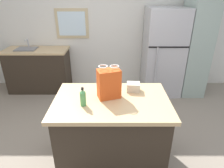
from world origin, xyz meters
The scene contains 9 objects.
ground centered at (0.00, 0.00, 0.00)m, with size 6.83×6.83×0.00m, color gray.
back_wall centered at (-0.01, 2.21, 1.40)m, with size 5.69×0.13×2.79m.
kitchen_island centered at (0.18, -0.15, 0.44)m, with size 1.30×0.86×0.88m.
refrigerator centered at (1.21, 1.77, 0.86)m, with size 0.74×0.76×1.72m.
tall_cabinet centered at (1.83, 1.77, 1.12)m, with size 0.46×0.68×2.25m.
sink_counter centered at (-1.39, 1.86, 0.47)m, with size 1.29×0.59×1.09m.
shopping_bag centered at (0.15, -0.09, 1.05)m, with size 0.28×0.22×0.38m.
small_box centered at (0.44, 0.06, 0.93)m, with size 0.16×0.13×0.10m, color beige.
bottle centered at (-0.12, -0.27, 0.97)m, with size 0.06×0.06×0.21m.
Camera 1 is at (0.18, -2.06, 1.98)m, focal length 31.45 mm.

